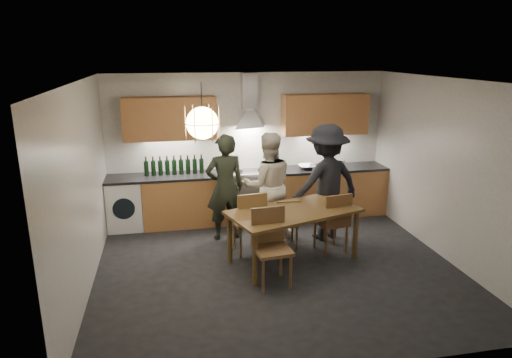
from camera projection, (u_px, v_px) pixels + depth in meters
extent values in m
plane|color=black|center=(277.00, 267.00, 6.48)|extent=(5.00, 5.00, 0.00)
cube|color=white|center=(248.00, 146.00, 8.25)|extent=(5.00, 0.02, 2.60)
cube|color=white|center=(339.00, 247.00, 4.01)|extent=(5.00, 0.02, 2.60)
cube|color=white|center=(83.00, 190.00, 5.66)|extent=(0.02, 4.50, 2.60)
cube|color=white|center=(446.00, 170.00, 6.60)|extent=(0.02, 4.50, 2.60)
cube|color=white|center=(279.00, 80.00, 5.78)|extent=(5.00, 4.50, 0.02)
cube|color=tan|center=(186.00, 200.00, 7.99)|extent=(1.45, 0.60, 0.86)
cube|color=tan|center=(329.00, 192.00, 8.48)|extent=(2.05, 0.60, 0.86)
cube|color=white|center=(125.00, 204.00, 7.80)|extent=(0.58, 0.58, 0.85)
cube|color=black|center=(167.00, 177.00, 7.81)|extent=(2.05, 0.62, 0.04)
cube|color=black|center=(330.00, 168.00, 8.36)|extent=(2.05, 0.62, 0.04)
cube|color=silver|center=(251.00, 198.00, 8.22)|extent=(0.90, 0.60, 0.80)
cube|color=black|center=(254.00, 204.00, 7.95)|extent=(0.78, 0.02, 0.42)
cube|color=slate|center=(251.00, 175.00, 8.10)|extent=(0.90, 0.60, 0.08)
cube|color=silver|center=(254.00, 175.00, 7.83)|extent=(0.90, 0.08, 0.04)
cube|color=#C1814A|center=(170.00, 118.00, 7.68)|extent=(1.55, 0.35, 0.72)
cube|color=#C1814A|center=(325.00, 114.00, 8.19)|extent=(1.55, 0.35, 0.72)
cube|color=silver|center=(249.00, 91.00, 7.86)|extent=(0.26, 0.22, 0.62)
cylinder|color=black|center=(202.00, 103.00, 5.56)|extent=(0.01, 0.01, 0.50)
sphere|color=#FFE0A5|center=(202.00, 123.00, 5.63)|extent=(0.40, 0.40, 0.40)
torus|color=gold|center=(202.00, 123.00, 5.63)|extent=(0.43, 0.43, 0.01)
cube|color=brown|center=(294.00, 211.00, 6.49)|extent=(2.03, 1.44, 0.04)
cylinder|color=brown|center=(255.00, 259.00, 5.88)|extent=(0.07, 0.07, 0.74)
cylinder|color=brown|center=(230.00, 239.00, 6.52)|extent=(0.07, 0.07, 0.74)
cylinder|color=brown|center=(355.00, 235.00, 6.66)|extent=(0.07, 0.07, 0.74)
cylinder|color=brown|center=(324.00, 219.00, 7.30)|extent=(0.07, 0.07, 0.74)
cube|color=brown|center=(248.00, 222.00, 6.85)|extent=(0.50, 0.50, 0.04)
cube|color=brown|center=(252.00, 210.00, 6.60)|extent=(0.45, 0.10, 0.49)
cylinder|color=brown|center=(256.00, 232.00, 7.14)|extent=(0.04, 0.04, 0.45)
cylinder|color=brown|center=(263.00, 241.00, 6.81)|extent=(0.04, 0.04, 0.45)
cylinder|color=brown|center=(234.00, 235.00, 7.03)|extent=(0.04, 0.04, 0.45)
cylinder|color=brown|center=(240.00, 244.00, 6.70)|extent=(0.04, 0.04, 0.45)
cube|color=brown|center=(286.00, 223.00, 7.07)|extent=(0.38, 0.38, 0.03)
cube|color=brown|center=(288.00, 214.00, 6.86)|extent=(0.36, 0.05, 0.39)
cylinder|color=brown|center=(292.00, 231.00, 7.29)|extent=(0.03, 0.03, 0.37)
cylinder|color=brown|center=(297.00, 238.00, 7.01)|extent=(0.03, 0.03, 0.37)
cylinder|color=brown|center=(274.00, 232.00, 7.24)|extent=(0.03, 0.03, 0.37)
cylinder|color=brown|center=(278.00, 239.00, 6.97)|extent=(0.03, 0.03, 0.37)
cube|color=brown|center=(331.00, 222.00, 6.90)|extent=(0.50, 0.50, 0.04)
cube|color=brown|center=(339.00, 210.00, 6.65)|extent=(0.43, 0.12, 0.47)
cylinder|color=brown|center=(334.00, 231.00, 7.18)|extent=(0.04, 0.04, 0.44)
cylinder|color=brown|center=(346.00, 240.00, 6.87)|extent=(0.04, 0.04, 0.44)
cylinder|color=brown|center=(315.00, 234.00, 7.06)|extent=(0.04, 0.04, 0.44)
cylinder|color=brown|center=(326.00, 243.00, 6.74)|extent=(0.04, 0.04, 0.44)
cube|color=brown|center=(273.00, 250.00, 5.87)|extent=(0.49, 0.49, 0.04)
cube|color=brown|center=(268.00, 225.00, 5.99)|extent=(0.46, 0.09, 0.50)
cylinder|color=brown|center=(263.00, 276.00, 5.72)|extent=(0.04, 0.04, 0.46)
cylinder|color=brown|center=(255.00, 264.00, 6.06)|extent=(0.04, 0.04, 0.46)
cylinder|color=brown|center=(291.00, 272.00, 5.82)|extent=(0.04, 0.04, 0.46)
cylinder|color=brown|center=(281.00, 260.00, 6.16)|extent=(0.04, 0.04, 0.46)
imported|color=black|center=(225.00, 187.00, 7.26)|extent=(0.66, 0.47, 1.73)
imported|color=beige|center=(268.00, 186.00, 7.34)|extent=(0.86, 0.67, 1.74)
imported|color=black|center=(326.00, 182.00, 7.28)|extent=(1.34, 0.97, 1.87)
imported|color=#B1B2B5|center=(306.00, 167.00, 8.23)|extent=(0.32, 0.32, 0.08)
cylinder|color=silver|center=(340.00, 164.00, 8.36)|extent=(0.21, 0.21, 0.13)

